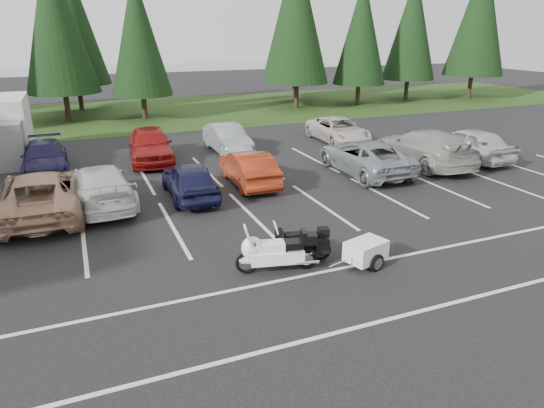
{
  "coord_description": "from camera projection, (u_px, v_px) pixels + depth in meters",
  "views": [
    {
      "loc": [
        -4.7,
        -13.47,
        6.02
      ],
      "look_at": [
        0.62,
        -0.5,
        0.92
      ],
      "focal_mm": 32.0,
      "sensor_mm": 36.0,
      "label": 1
    }
  ],
  "objects": [
    {
      "name": "car_near_2",
      "position": [
        41.0,
        194.0,
        16.29
      ],
      "size": [
        2.65,
        5.58,
        1.54
      ],
      "primitive_type": "imported",
      "rotation": [
        0.0,
        0.0,
        3.12
      ],
      "color": "tan",
      "rests_on": "ground"
    },
    {
      "name": "conifer_back_b",
      "position": [
        70.0,
        17.0,
        35.62
      ],
      "size": [
        4.97,
        4.97,
        11.58
      ],
      "color": "#332316",
      "rests_on": "ground"
    },
    {
      "name": "conifer_9",
      "position": [
        480.0,
        15.0,
        41.9
      ],
      "size": [
        5.19,
        5.19,
        12.1
      ],
      "color": "#332316",
      "rests_on": "ground"
    },
    {
      "name": "car_far_3",
      "position": [
        227.0,
        138.0,
        24.83
      ],
      "size": [
        1.57,
        4.29,
        1.4
      ],
      "primitive_type": "imported",
      "rotation": [
        0.0,
        0.0,
        0.02
      ],
      "color": "gray",
      "rests_on": "ground"
    },
    {
      "name": "lake_water",
      "position": [
        138.0,
        76.0,
        64.7
      ],
      "size": [
        70.0,
        50.0,
        0.02
      ],
      "primitive_type": "cube",
      "color": "slate",
      "rests_on": "ground"
    },
    {
      "name": "conifer_6",
      "position": [
        298.0,
        19.0,
        36.65
      ],
      "size": [
        4.93,
        4.93,
        11.48
      ],
      "color": "#332316",
      "rests_on": "ground"
    },
    {
      "name": "car_far_1",
      "position": [
        45.0,
        157.0,
        21.33
      ],
      "size": [
        1.99,
        4.63,
        1.33
      ],
      "primitive_type": "imported",
      "rotation": [
        0.0,
        0.0,
        0.03
      ],
      "color": "#1B183C",
      "rests_on": "ground"
    },
    {
      "name": "conifer_5",
      "position": [
        138.0,
        35.0,
        32.3
      ],
      "size": [
        4.14,
        4.14,
        9.63
      ],
      "color": "#332316",
      "rests_on": "ground"
    },
    {
      "name": "car_near_6",
      "position": [
        365.0,
        157.0,
        21.17
      ],
      "size": [
        2.51,
        5.29,
        1.46
      ],
      "primitive_type": "imported",
      "rotation": [
        0.0,
        0.0,
        3.13
      ],
      "color": "gray",
      "rests_on": "ground"
    },
    {
      "name": "car_near_3",
      "position": [
        100.0,
        186.0,
        17.28
      ],
      "size": [
        2.34,
        5.14,
        1.46
      ],
      "primitive_type": "imported",
      "rotation": [
        0.0,
        0.0,
        3.2
      ],
      "color": "silver",
      "rests_on": "ground"
    },
    {
      "name": "grass_strip",
      "position": [
        141.0,
        114.0,
        36.31
      ],
      "size": [
        80.0,
        16.0,
        0.01
      ],
      "primitive_type": "cube",
      "color": "#1C3812",
      "rests_on": "ground"
    },
    {
      "name": "car_far_4",
      "position": [
        338.0,
        130.0,
        27.11
      ],
      "size": [
        2.34,
        4.84,
        1.33
      ],
      "primitive_type": "imported",
      "rotation": [
        0.0,
        0.0,
        -0.03
      ],
      "color": "beige",
      "rests_on": "ground"
    },
    {
      "name": "conifer_back_c",
      "position": [
        296.0,
        10.0,
        41.19
      ],
      "size": [
        5.5,
        5.5,
        12.81
      ],
      "color": "#332316",
      "rests_on": "ground"
    },
    {
      "name": "adventure_motorcycle",
      "position": [
        299.0,
        241.0,
        13.05
      ],
      "size": [
        2.14,
        1.13,
        1.24
      ],
      "primitive_type": null,
      "rotation": [
        0.0,
        0.0,
        -0.22
      ],
      "color": "black",
      "rests_on": "ground"
    },
    {
      "name": "conifer_4",
      "position": [
        55.0,
        20.0,
        31.34
      ],
      "size": [
        4.8,
        4.8,
        11.17
      ],
      "color": "#332316",
      "rests_on": "ground"
    },
    {
      "name": "cargo_trailer",
      "position": [
        366.0,
        253.0,
        12.96
      ],
      "size": [
        1.72,
        1.27,
        0.71
      ],
      "primitive_type": null,
      "rotation": [
        0.0,
        0.0,
        0.29
      ],
      "color": "white",
      "rests_on": "ground"
    },
    {
      "name": "car_near_8",
      "position": [
        469.0,
        144.0,
        23.3
      ],
      "size": [
        1.92,
        4.66,
        1.58
      ],
      "primitive_type": "imported",
      "rotation": [
        0.0,
        0.0,
        3.15
      ],
      "color": "#BCBDC2",
      "rests_on": "ground"
    },
    {
      "name": "car_far_2",
      "position": [
        150.0,
        145.0,
        23.01
      ],
      "size": [
        2.36,
        4.97,
        1.64
      ],
      "primitive_type": "imported",
      "rotation": [
        0.0,
        0.0,
        -0.09
      ],
      "color": "maroon",
      "rests_on": "ground"
    },
    {
      "name": "car_near_5",
      "position": [
        249.0,
        168.0,
        19.64
      ],
      "size": [
        1.62,
        4.22,
        1.37
      ],
      "primitive_type": "imported",
      "rotation": [
        0.0,
        0.0,
        3.1
      ],
      "color": "#9C2E13",
      "rests_on": "ground"
    },
    {
      "name": "car_near_7",
      "position": [
        424.0,
        147.0,
        22.44
      ],
      "size": [
        2.55,
        5.8,
        1.66
      ],
      "primitive_type": "imported",
      "rotation": [
        0.0,
        0.0,
        3.1
      ],
      "color": "#A09A92",
      "rests_on": "ground"
    },
    {
      "name": "touring_motorcycle",
      "position": [
        277.0,
        248.0,
        12.52
      ],
      "size": [
        2.51,
        1.26,
        1.33
      ],
      "primitive_type": null,
      "rotation": [
        0.0,
        0.0,
        -0.23
      ],
      "color": "white",
      "rests_on": "ground"
    },
    {
      "name": "stall_markings",
      "position": [
        229.0,
        208.0,
        17.18
      ],
      "size": [
        32.0,
        16.0,
        0.01
      ],
      "primitive_type": "cube",
      "color": "silver",
      "rests_on": "ground"
    },
    {
      "name": "conifer_7",
      "position": [
        361.0,
        31.0,
        38.66
      ],
      "size": [
        4.27,
        4.27,
        9.94
      ],
      "color": "#332316",
      "rests_on": "ground"
    },
    {
      "name": "ground",
      "position": [
        248.0,
        229.0,
        15.44
      ],
      "size": [
        120.0,
        120.0,
        0.0
      ],
      "primitive_type": "plane",
      "color": "black",
      "rests_on": "ground"
    },
    {
      "name": "conifer_8",
      "position": [
        412.0,
        26.0,
        41.2
      ],
      "size": [
        4.53,
        4.53,
        10.56
      ],
      "color": "#332316",
      "rests_on": "ground"
    },
    {
      "name": "car_near_4",
      "position": [
        190.0,
        180.0,
        18.08
      ],
      "size": [
        1.7,
        4.08,
        1.38
      ],
      "primitive_type": "imported",
      "rotation": [
        0.0,
        0.0,
        3.12
      ],
      "color": "#161838",
      "rests_on": "ground"
    },
    {
      "name": "box_truck",
      "position": [
        0.0,
        131.0,
        22.96
      ],
      "size": [
        2.4,
        5.6,
        2.9
      ],
      "primitive_type": null,
      "color": "silver",
      "rests_on": "ground"
    }
  ]
}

